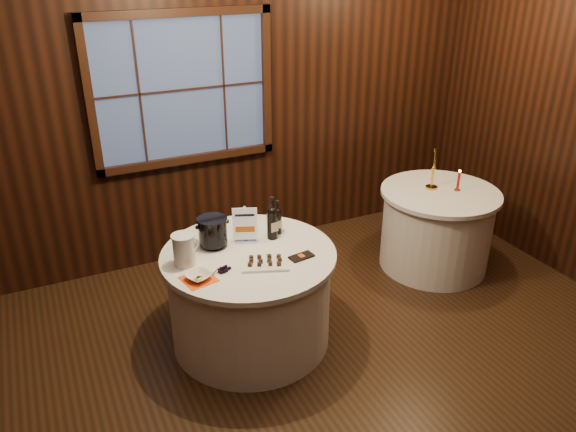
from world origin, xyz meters
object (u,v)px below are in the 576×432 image
main_table (250,297)px  glass_pitcher (184,250)px  side_table (436,228)px  port_bottle_right (277,219)px  sign_stand (245,230)px  chocolate_plate (265,262)px  chocolate_box (301,257)px  red_candle (458,183)px  cracker_bowl (199,276)px  grape_bunch (224,269)px  ice_bucket (213,232)px  brass_candlestick (433,174)px  port_bottle_left (272,221)px

main_table → glass_pitcher: glass_pitcher is taller
side_table → port_bottle_right: bearing=-176.2°
sign_stand → chocolate_plate: sign_stand is taller
chocolate_box → red_candle: bearing=6.1°
cracker_bowl → sign_stand: bearing=36.5°
grape_bunch → cracker_bowl: bearing=-174.4°
side_table → chocolate_plate: bearing=-165.4°
sign_stand → ice_bucket: (-0.24, 0.04, 0.02)m
side_table → sign_stand: sign_stand is taller
port_bottle_right → chocolate_box: (-0.00, -0.42, -0.11)m
main_table → sign_stand: size_ratio=4.35×
sign_stand → chocolate_plate: (-0.00, -0.37, -0.08)m
brass_candlestick → red_candle: brass_candlestick is taller
port_bottle_left → ice_bucket: bearing=166.2°
port_bottle_left → glass_pitcher: size_ratio=1.47×
port_bottle_right → cracker_bowl: (-0.75, -0.38, -0.10)m
chocolate_plate → glass_pitcher: bearing=154.1°
cracker_bowl → red_candle: size_ratio=0.79×
sign_stand → port_bottle_right: size_ratio=1.07×
ice_bucket → chocolate_plate: 0.48m
port_bottle_left → chocolate_box: bearing=-84.8°
side_table → glass_pitcher: glass_pitcher is taller
chocolate_box → brass_candlestick: size_ratio=0.46×
cracker_bowl → red_candle: (2.57, 0.43, 0.06)m
grape_bunch → glass_pitcher: 0.32m
grape_bunch → red_candle: bearing=9.9°
brass_candlestick → grape_bunch: bearing=-165.7°
sign_stand → chocolate_box: 0.48m
grape_bunch → red_candle: red_candle is taller
port_bottle_left → brass_candlestick: 1.73m
port_bottle_right → chocolate_box: bearing=-88.5°
main_table → side_table: 2.02m
port_bottle_left → glass_pitcher: port_bottle_left is taller
main_table → chocolate_plate: size_ratio=3.36×
ice_bucket → cracker_bowl: (-0.24, -0.39, -0.10)m
side_table → brass_candlestick: 0.53m
port_bottle_right → chocolate_box: size_ratio=1.55×
port_bottle_right → glass_pitcher: (-0.78, -0.15, -0.00)m
chocolate_plate → main_table: bearing=100.8°
glass_pitcher → side_table: bearing=-18.0°
side_table → ice_bucket: ice_bucket is taller
ice_bucket → red_candle: (2.33, 0.04, -0.04)m
chocolate_box → cracker_bowl: 0.75m
sign_stand → cracker_bowl: bearing=-121.6°
ice_bucket → chocolate_box: size_ratio=1.28×
port_bottle_right → cracker_bowl: 0.85m
side_table → sign_stand: bearing=-175.9°
port_bottle_right → chocolate_box: 0.43m
main_table → port_bottle_right: port_bottle_right is taller
side_table → chocolate_plate: 2.06m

